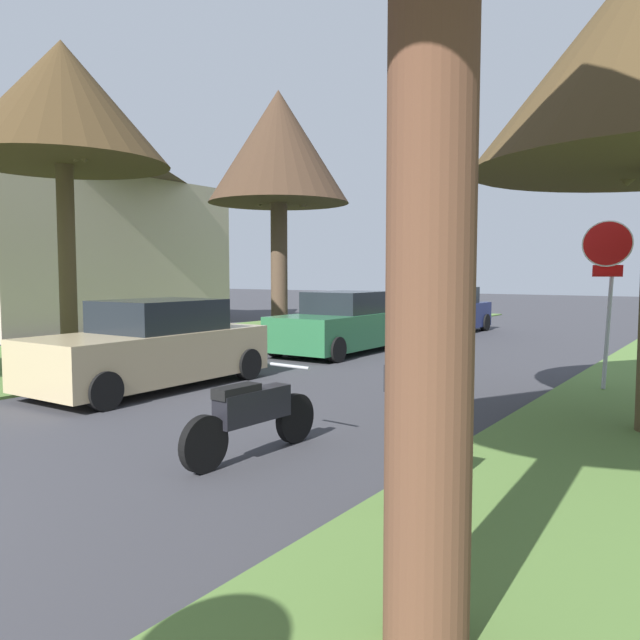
{
  "coord_description": "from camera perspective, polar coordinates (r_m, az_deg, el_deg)",
  "views": [
    {
      "loc": [
        6.31,
        -0.14,
        2.06
      ],
      "look_at": [
        0.6,
        8.13,
        1.3
      ],
      "focal_mm": 34.81,
      "sensor_mm": 36.0,
      "label": 1
    }
  ],
  "objects": [
    {
      "name": "parked_sedan_green",
      "position": [
        16.1,
        2.13,
        -0.41
      ],
      "size": [
        1.99,
        4.42,
        1.57
      ],
      "color": "#28663D",
      "rests_on": "ground"
    },
    {
      "name": "street_tree_left_mid_b",
      "position": [
        19.56,
        -3.83,
        15.4
      ],
      "size": [
        4.3,
        4.3,
        7.53
      ],
      "color": "#4F3B2C",
      "rests_on": "grass_verge_left"
    },
    {
      "name": "parked_motorcycle",
      "position": [
        7.04,
        -6.26,
        -8.61
      ],
      "size": [
        0.6,
        2.05,
        0.97
      ],
      "color": "black",
      "rests_on": "ground"
    },
    {
      "name": "house_backdrop_left",
      "position": [
        25.24,
        -21.38,
        8.85
      ],
      "size": [
        6.96,
        10.3,
        8.07
      ],
      "color": "tan",
      "rests_on": "ground"
    },
    {
      "name": "street_tree_left_mid_a",
      "position": [
        15.09,
        -22.61,
        17.84
      ],
      "size": [
        4.48,
        4.48,
        6.96
      ],
      "color": "brown",
      "rests_on": "grass_verge_left"
    },
    {
      "name": "parked_sedan_navy",
      "position": [
        21.64,
        11.39,
        0.72
      ],
      "size": [
        1.99,
        4.42,
        1.57
      ],
      "color": "navy",
      "rests_on": "ground"
    },
    {
      "name": "stop_sign_far",
      "position": [
        11.72,
        24.93,
        4.36
      ],
      "size": [
        0.82,
        0.76,
        2.91
      ],
      "color": "#9EA0A5",
      "rests_on": "grass_verge_right"
    },
    {
      "name": "parked_sedan_tan",
      "position": [
        11.52,
        -15.17,
        -2.46
      ],
      "size": [
        1.99,
        4.42,
        1.57
      ],
      "color": "tan",
      "rests_on": "ground"
    },
    {
      "name": "curbside_mailbox",
      "position": [
        5.21,
        8.09,
        -6.77
      ],
      "size": [
        0.22,
        0.44,
        1.27
      ],
      "color": "brown",
      "rests_on": "grass_verge_right"
    }
  ]
}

